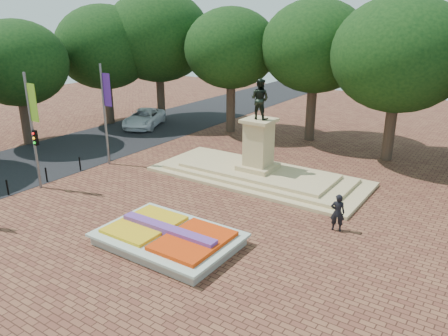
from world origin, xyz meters
name	(u,v)px	position (x,y,z in m)	size (l,w,h in m)	color
ground	(180,223)	(0.00, 0.00, 0.00)	(90.00, 90.00, 0.00)	brown
asphalt_street	(72,151)	(-15.00, 5.00, 0.01)	(9.00, 90.00, 0.02)	black
flower_bed	(169,237)	(1.03, -2.00, 0.38)	(6.30, 4.30, 0.91)	gray
monument	(258,165)	(0.00, 8.00, 0.88)	(14.00, 6.00, 6.40)	tan
tree_row_back	(353,62)	(2.33, 18.00, 6.67)	(44.80, 8.80, 10.43)	#33231C
tree_row_street	(22,64)	(-19.50, 4.67, 6.39)	(8.40, 25.40, 9.98)	#33231C
banner_poles	(28,127)	(-10.08, -1.31, 3.88)	(0.88, 11.17, 7.00)	slate
bollard_row	(28,180)	(-10.70, -1.50, 0.53)	(0.12, 13.12, 0.98)	black
van	(144,118)	(-15.84, 14.01, 0.83)	(2.74, 5.94, 1.65)	white
pedestrian	(338,212)	(6.90, 3.72, 0.95)	(0.70, 0.46, 1.91)	black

